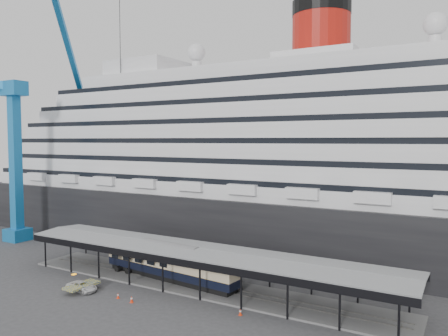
% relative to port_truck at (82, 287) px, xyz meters
% --- Properties ---
extents(ground, '(200.00, 200.00, 0.00)m').
position_rel_port_truck_xyz_m(ground, '(12.31, 4.14, -0.62)').
color(ground, '#39393B').
rests_on(ground, ground).
extents(cruise_ship, '(130.00, 30.00, 43.90)m').
position_rel_port_truck_xyz_m(cruise_ship, '(12.36, 36.14, 17.73)').
color(cruise_ship, black).
rests_on(cruise_ship, ground).
extents(platform_canopy, '(56.00, 9.18, 5.30)m').
position_rel_port_truck_xyz_m(platform_canopy, '(12.31, 9.14, 1.74)').
color(platform_canopy, slate).
rests_on(platform_canopy, ground).
extents(crane_blue, '(22.63, 19.19, 47.60)m').
position_rel_port_truck_xyz_m(crane_blue, '(-32.80, 14.76, 19.33)').
color(crane_blue, '#1870B6').
rests_on(crane_blue, ground).
extents(port_truck, '(4.60, 2.31, 1.25)m').
position_rel_port_truck_xyz_m(port_truck, '(0.00, 0.00, 0.00)').
color(port_truck, silver).
rests_on(port_truck, ground).
extents(pullman_carriage, '(22.67, 5.12, 22.08)m').
position_rel_port_truck_xyz_m(pullman_carriage, '(7.46, 9.14, 2.05)').
color(pullman_carriage, black).
rests_on(pullman_carriage, ground).
extents(traffic_cone_left, '(0.39, 0.39, 0.70)m').
position_rel_port_truck_xyz_m(traffic_cone_left, '(5.95, 0.43, -0.28)').
color(traffic_cone_left, red).
rests_on(traffic_cone_left, ground).
extents(traffic_cone_mid, '(0.56, 0.56, 0.83)m').
position_rel_port_truck_xyz_m(traffic_cone_mid, '(8.37, 0.22, -0.21)').
color(traffic_cone_mid, '#F7310D').
rests_on(traffic_cone_mid, ground).
extents(traffic_cone_right, '(0.48, 0.48, 0.76)m').
position_rel_port_truck_xyz_m(traffic_cone_right, '(21.72, 3.41, -0.25)').
color(traffic_cone_right, red).
rests_on(traffic_cone_right, ground).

